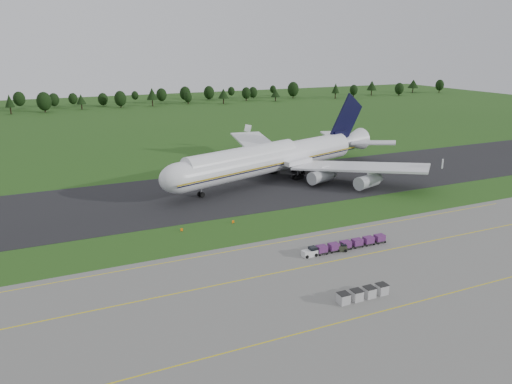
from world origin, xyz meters
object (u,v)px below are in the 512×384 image
baggage_train (344,245)px  uld_row (363,294)px  edge_markers (208,226)px  aircraft (274,157)px  utility_cart (341,248)px

baggage_train → uld_row: uld_row is taller
edge_markers → aircraft: bearing=43.9°
aircraft → edge_markers: bearing=-136.1°
aircraft → utility_cart: aircraft is taller
aircraft → utility_cart: 54.05m
aircraft → baggage_train: aircraft is taller
baggage_train → uld_row: 19.24m
uld_row → aircraft: bearing=74.5°
aircraft → edge_markers: 42.93m
utility_cart → aircraft: bearing=77.3°
utility_cart → edge_markers: 29.66m
aircraft → baggage_train: 53.43m
edge_markers → baggage_train: bearing=-48.9°
utility_cart → baggage_train: bearing=24.6°
aircraft → uld_row: (-19.26, -69.35, -5.57)m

